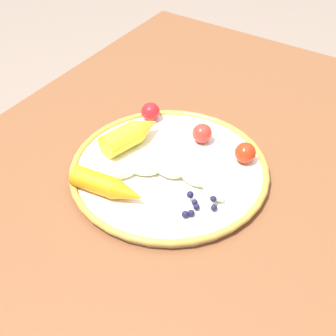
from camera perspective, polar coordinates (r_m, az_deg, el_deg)
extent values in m
cube|color=brown|center=(0.86, 0.56, -0.98)|extent=(1.09, 0.76, 0.03)
cube|color=brown|center=(1.54, 0.11, 3.67)|extent=(0.05, 0.05, 0.70)
cylinder|color=white|center=(0.84, 0.00, -0.31)|extent=(0.33, 0.33, 0.01)
torus|color=#BC8C39|center=(0.84, 0.00, 0.00)|extent=(0.34, 0.34, 0.01)
ellipsoid|color=beige|center=(0.78, 5.27, -2.77)|extent=(0.04, 0.05, 0.02)
ellipsoid|color=beige|center=(0.80, 3.05, -1.18)|extent=(0.03, 0.05, 0.02)
ellipsoid|color=beige|center=(0.81, 0.38, -0.18)|extent=(0.04, 0.06, 0.03)
ellipsoid|color=beige|center=(0.82, -2.50, -0.09)|extent=(0.05, 0.05, 0.02)
ellipsoid|color=beige|center=(0.81, -5.36, -0.63)|extent=(0.05, 0.04, 0.02)
cylinder|color=orange|center=(0.79, -8.57, -1.60)|extent=(0.04, 0.08, 0.03)
cone|color=orange|center=(0.77, -4.57, -3.01)|extent=(0.04, 0.05, 0.03)
cylinder|color=yellow|center=(0.87, -5.52, 3.34)|extent=(0.08, 0.06, 0.04)
cone|color=yellow|center=(0.89, -2.55, 4.91)|extent=(0.06, 0.05, 0.04)
sphere|color=#191638|center=(0.75, 2.73, -5.30)|extent=(0.01, 0.01, 0.01)
sphere|color=#191638|center=(0.76, 3.36, -4.57)|extent=(0.01, 0.01, 0.01)
sphere|color=#191638|center=(0.76, 5.40, -4.65)|extent=(0.01, 0.01, 0.01)
sphere|color=#191638|center=(0.77, 3.14, -4.03)|extent=(0.01, 0.01, 0.01)
sphere|color=#191638|center=(0.75, 2.03, -5.44)|extent=(0.01, 0.01, 0.01)
sphere|color=#191638|center=(0.76, 5.32, -3.63)|extent=(0.01, 0.01, 0.01)
sphere|color=#191638|center=(0.77, 2.61, -3.13)|extent=(0.01, 0.01, 0.01)
sphere|color=red|center=(0.85, 9.01, 1.77)|extent=(0.04, 0.04, 0.04)
sphere|color=red|center=(0.88, 4.01, 4.06)|extent=(0.04, 0.04, 0.04)
sphere|color=red|center=(0.94, -2.06, 6.59)|extent=(0.04, 0.04, 0.04)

